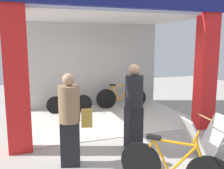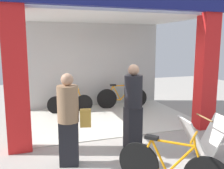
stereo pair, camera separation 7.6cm
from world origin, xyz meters
TOP-DOWN VIEW (x-y plane):
  - ground_plane at (0.00, 0.00)m, footprint 18.03×18.03m
  - shop_facade at (0.00, 1.56)m, footprint 5.21×3.54m
  - bicycle_inside_0 at (0.93, 2.55)m, footprint 1.72×0.47m
  - bicycle_inside_1 at (-0.86, 2.51)m, footprint 1.45×0.40m
  - bicycle_parked_0 at (-0.09, -2.25)m, footprint 1.20×1.26m
  - sandwich_board_sign at (1.11, -1.47)m, footprint 0.91×0.58m
  - pedestrian_2 at (-1.39, -0.94)m, footprint 0.64×0.45m
  - pedestrian_3 at (0.01, -0.59)m, footprint 0.43×0.43m

SIDE VIEW (x-z plane):
  - ground_plane at x=0.00m, z-range 0.00..0.00m
  - bicycle_inside_1 at x=-0.86m, z-range -0.08..0.72m
  - bicycle_parked_0 at x=-0.09m, z-range -0.09..0.84m
  - bicycle_inside_0 at x=0.93m, z-range -0.10..0.86m
  - sandwich_board_sign at x=1.11m, z-range 0.00..0.83m
  - pedestrian_2 at x=-1.39m, z-range 0.04..1.73m
  - pedestrian_3 at x=0.01m, z-range 0.05..1.83m
  - shop_facade at x=0.00m, z-range 0.11..3.90m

